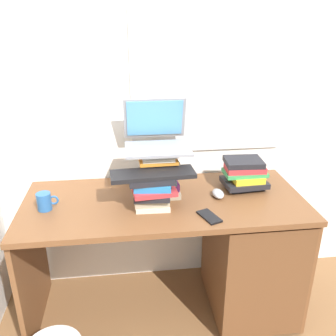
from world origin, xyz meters
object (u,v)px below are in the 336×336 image
at_px(keyboard, 153,174).
at_px(desk, 231,249).
at_px(book_stack_tall, 158,173).
at_px(book_stack_side, 245,174).
at_px(computer_mouse, 218,194).
at_px(mug, 45,201).
at_px(laptop, 156,136).
at_px(cell_phone, 209,217).
at_px(book_stack_keyboard_riser, 152,191).

bearing_deg(keyboard, desk, 0.90).
distance_m(book_stack_tall, book_stack_side, 0.49).
xyz_separation_m(desk, computer_mouse, (-0.09, 0.02, 0.35)).
xyz_separation_m(book_stack_tall, mug, (-0.58, -0.10, -0.08)).
height_order(laptop, keyboard, laptop).
relative_size(book_stack_tall, mug, 2.36).
height_order(desk, mug, mug).
relative_size(computer_mouse, cell_phone, 0.76).
height_order(desk, keyboard, keyboard).
height_order(book_stack_side, mug, book_stack_side).
relative_size(book_stack_keyboard_riser, laptop, 0.71).
relative_size(desk, book_stack_keyboard_riser, 6.18).
bearing_deg(desk, computer_mouse, 165.65).
bearing_deg(keyboard, book_stack_keyboard_riser, 174.11).
height_order(book_stack_tall, computer_mouse, book_stack_tall).
bearing_deg(mug, book_stack_tall, 10.18).
height_order(desk, computer_mouse, computer_mouse).
distance_m(desk, book_stack_tall, 0.62).
xyz_separation_m(book_stack_keyboard_riser, computer_mouse, (0.36, 0.06, -0.07)).
distance_m(book_stack_tall, cell_phone, 0.38).
distance_m(laptop, mug, 0.66).
xyz_separation_m(laptop, computer_mouse, (0.32, -0.14, -0.30)).
distance_m(desk, book_stack_side, 0.44).
height_order(book_stack_keyboard_riser, keyboard, keyboard).
relative_size(keyboard, mug, 3.86).
bearing_deg(cell_phone, desk, 24.26).
relative_size(keyboard, computer_mouse, 4.04).
bearing_deg(mug, cell_phone, -12.76).
bearing_deg(computer_mouse, book_stack_keyboard_riser, -170.86).
distance_m(desk, computer_mouse, 0.36).
distance_m(desk, cell_phone, 0.43).
xyz_separation_m(book_stack_tall, book_stack_keyboard_riser, (-0.04, -0.14, -0.04)).
distance_m(book_stack_tall, keyboard, 0.15).
bearing_deg(cell_phone, laptop, 101.86).
relative_size(book_stack_keyboard_riser, book_stack_side, 0.97).
height_order(book_stack_keyboard_riser, laptop, laptop).
bearing_deg(computer_mouse, book_stack_tall, 166.26).
xyz_separation_m(keyboard, mug, (-0.55, 0.03, -0.13)).
relative_size(desk, book_stack_tall, 5.83).
relative_size(laptop, keyboard, 0.81).
relative_size(book_stack_tall, book_stack_keyboard_riser, 1.06).
relative_size(desk, laptop, 4.40).
xyz_separation_m(book_stack_tall, laptop, (-0.00, 0.06, 0.19)).
bearing_deg(mug, book_stack_keyboard_riser, -3.30).
xyz_separation_m(desk, keyboard, (-0.45, -0.04, 0.51)).
xyz_separation_m(laptop, cell_phone, (0.22, -0.35, -0.31)).
xyz_separation_m(book_stack_keyboard_riser, cell_phone, (0.26, -0.15, -0.08)).
relative_size(book_stack_side, computer_mouse, 2.40).
bearing_deg(computer_mouse, book_stack_side, 28.03).
bearing_deg(book_stack_side, desk, -125.62).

